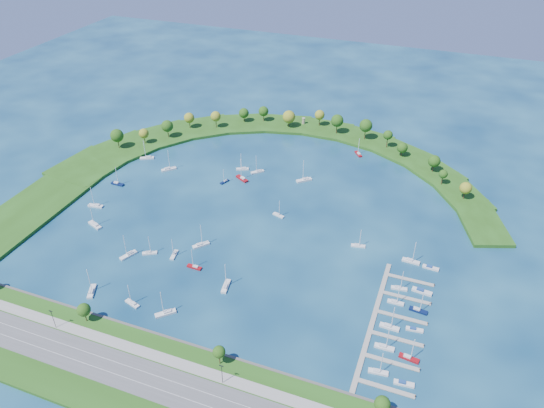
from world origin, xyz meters
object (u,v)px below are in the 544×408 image
(moored_boat_15, at_px, (242,178))
(docked_boat_9, at_px, (422,291))
(moored_boat_11, at_px, (117,183))
(moored_boat_16, at_px, (358,154))
(moored_boat_12, at_px, (243,168))
(docked_boat_8, at_px, (399,288))
(docked_boat_3, at_px, (409,358))
(docked_boat_10, at_px, (411,261))
(docked_boat_1, at_px, (404,383))
(dock_system, at_px, (389,325))
(moored_boat_18, at_px, (96,205))
(moored_boat_2, at_px, (304,180))
(moored_boat_20, at_px, (258,171))
(docked_boat_7, at_px, (418,310))
(harbor_tower, at_px, (304,121))
(moored_boat_8, at_px, (92,291))
(moored_boat_5, at_px, (128,255))
(moored_boat_7, at_px, (166,313))
(moored_boat_17, at_px, (278,215))
(moored_boat_9, at_px, (150,252))
(moored_boat_14, at_px, (358,245))
(moored_boat_10, at_px, (169,169))
(moored_boat_13, at_px, (95,225))
(docked_boat_5, at_px, (414,329))
(moored_boat_6, at_px, (201,245))
(moored_boat_4, at_px, (174,254))
(docked_boat_0, at_px, (378,371))
(docked_boat_11, at_px, (430,268))
(moored_boat_19, at_px, (226,286))
(docked_boat_2, at_px, (384,347))
(moored_boat_0, at_px, (225,181))
(docked_boat_6, at_px, (396,302))
(moored_boat_3, at_px, (194,267))
(docked_boat_4, at_px, (389,326))
(moored_boat_21, at_px, (132,303))
(moored_boat_1, at_px, (147,158))

(moored_boat_15, distance_m, docked_boat_9, 137.02)
(moored_boat_11, distance_m, moored_boat_16, 162.42)
(moored_boat_12, xyz_separation_m, docked_boat_8, (115.30, -77.90, -0.02))
(docked_boat_3, xyz_separation_m, docked_boat_10, (-8.11, 62.37, 0.03))
(docked_boat_1, relative_size, docked_boat_3, 0.67)
(dock_system, height_order, moored_boat_18, moored_boat_18)
(moored_boat_15, bearing_deg, moored_boat_2, -132.10)
(moored_boat_15, distance_m, moored_boat_20, 13.14)
(docked_boat_7, bearing_deg, harbor_tower, 128.52)
(moored_boat_8, distance_m, docked_boat_3, 147.07)
(dock_system, distance_m, moored_boat_15, 142.94)
(moored_boat_11, distance_m, docked_boat_10, 184.32)
(moored_boat_5, distance_m, moored_boat_8, 29.14)
(moored_boat_7, bearing_deg, docked_boat_7, 157.38)
(moored_boat_8, xyz_separation_m, docked_boat_10, (138.32, 76.10, -0.02))
(moored_boat_8, bearing_deg, moored_boat_17, -58.94)
(moored_boat_9, bearing_deg, moored_boat_14, -4.49)
(moored_boat_8, distance_m, moored_boat_10, 116.64)
(moored_boat_8, height_order, moored_boat_13, moored_boat_13)
(moored_boat_11, distance_m, docked_boat_5, 200.18)
(moored_boat_2, bearing_deg, moored_boat_6, 27.65)
(moored_boat_9, bearing_deg, moored_boat_4, -13.54)
(moored_boat_14, bearing_deg, moored_boat_6, -170.40)
(docked_boat_5, bearing_deg, moored_boat_12, 135.31)
(docked_boat_0, relative_size, docked_boat_3, 0.96)
(docked_boat_0, bearing_deg, docked_boat_11, 73.79)
(moored_boat_10, relative_size, moored_boat_19, 1.05)
(moored_boat_5, xyz_separation_m, docked_boat_2, (134.90, -13.35, -0.04))
(moored_boat_10, relative_size, moored_boat_14, 1.30)
(moored_boat_10, relative_size, moored_boat_17, 1.35)
(moored_boat_0, distance_m, docked_boat_7, 147.87)
(docked_boat_7, bearing_deg, moored_boat_20, 147.67)
(docked_boat_6, bearing_deg, moored_boat_9, -175.98)
(docked_boat_5, relative_size, docked_boat_9, 0.79)
(docked_boat_0, bearing_deg, moored_boat_6, 148.93)
(moored_boat_10, height_order, moored_boat_17, moored_boat_10)
(moored_boat_20, distance_m, docked_boat_11, 130.22)
(moored_boat_3, height_order, moored_boat_13, moored_boat_13)
(moored_boat_16, distance_m, docked_boat_11, 121.00)
(moored_boat_9, xyz_separation_m, docked_boat_5, (136.22, -4.28, -0.32))
(docked_boat_0, xyz_separation_m, docked_boat_1, (10.46, -1.82, -0.30))
(moored_boat_16, height_order, docked_boat_4, docked_boat_4)
(moored_boat_13, bearing_deg, docked_boat_7, -159.27)
(moored_boat_0, height_order, moored_boat_4, moored_boat_4)
(docked_boat_4, distance_m, docked_boat_5, 10.77)
(moored_boat_4, height_order, moored_boat_21, moored_boat_21)
(docked_boat_0, height_order, docked_boat_9, docked_boat_0)
(moored_boat_6, distance_m, moored_boat_13, 63.84)
(moored_boat_1, bearing_deg, moored_boat_14, 136.17)
(moored_boat_15, xyz_separation_m, docked_boat_11, (122.82, -45.51, -0.39))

